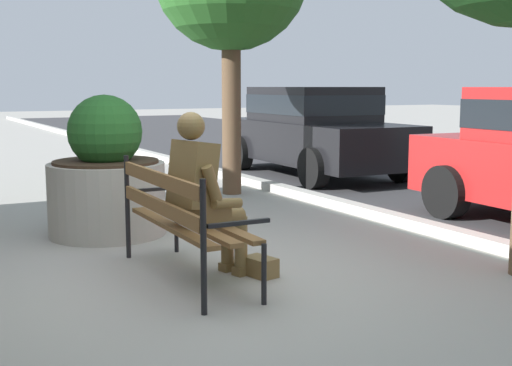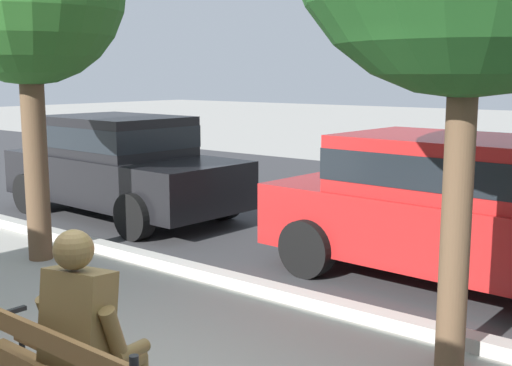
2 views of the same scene
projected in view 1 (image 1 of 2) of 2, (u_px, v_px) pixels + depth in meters
name	position (u px, v px, depth m)	size (l,w,h in m)	color
ground_plane	(197.00, 280.00, 5.48)	(80.00, 80.00, 0.00)	#9E9B93
curb_stone	(458.00, 235.00, 6.83)	(60.00, 0.20, 0.12)	#B2AFA8
park_bench	(179.00, 214.00, 5.40)	(1.81, 0.56, 0.95)	brown
bronze_statue_seated	(209.00, 199.00, 5.39)	(0.60, 0.86, 1.37)	brown
concrete_planter	(106.00, 179.00, 7.08)	(1.23, 1.23, 1.48)	#A8A399
parked_car_black	(315.00, 128.00, 11.83)	(4.17, 2.05, 1.56)	black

